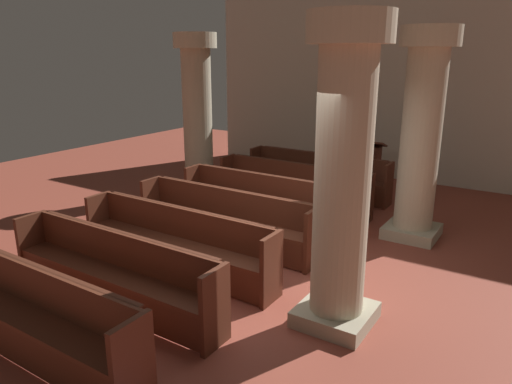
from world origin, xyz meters
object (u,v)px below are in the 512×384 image
object	(u,v)px
hymn_book	(328,153)
pillar_aisle_rear	(343,174)
pew_row_1	(293,185)
pew_row_4	(177,240)
pew_row_5	(113,270)
lectern	(372,170)
pew_row_0	(318,173)
pillar_aisle_side	(421,133)
pillar_far_side	(197,112)
pew_row_3	(225,217)
pew_row_2	(262,199)
pew_row_6	(26,311)

from	to	relation	value
hymn_book	pillar_aisle_rear	bearing A→B (deg)	-64.13
pew_row_1	pew_row_4	xyz separation A→B (m)	(0.00, -3.23, 0.00)
pew_row_4	pew_row_5	world-z (taller)	same
lectern	hymn_book	bearing A→B (deg)	-132.31
pew_row_0	pillar_aisle_side	distance (m)	2.92
pew_row_4	pillar_aisle_side	bearing A→B (deg)	52.55
pew_row_1	pillar_far_side	bearing A→B (deg)	179.89
pew_row_3	pew_row_5	bearing A→B (deg)	-90.00
pew_row_0	pillar_aisle_side	xyz separation A→B (m)	(2.31, -1.30, 1.23)
pew_row_4	pew_row_5	distance (m)	1.08
lectern	hymn_book	distance (m)	1.12
pew_row_2	pew_row_6	world-z (taller)	same
pew_row_3	hymn_book	size ratio (longest dim) A/B	14.28
pew_row_1	hymn_book	size ratio (longest dim) A/B	14.28
pillar_aisle_side	pew_row_5	bearing A→B (deg)	-119.43
pew_row_4	lectern	bearing A→B (deg)	81.13
pew_row_5	hymn_book	size ratio (longest dim) A/B	14.28
pew_row_5	pillar_aisle_side	xyz separation A→B (m)	(2.31, 4.09, 1.23)
pillar_aisle_side	pew_row_1	bearing A→B (deg)	174.57
pew_row_3	hymn_book	bearing A→B (deg)	87.99
pew_row_5	pillar_aisle_rear	world-z (taller)	pillar_aisle_rear
pew_row_6	hymn_book	size ratio (longest dim) A/B	14.28
pillar_aisle_side	pillar_aisle_rear	size ratio (longest dim) A/B	1.00
pillar_aisle_side	pillar_far_side	size ratio (longest dim) A/B	1.00
pew_row_3	pew_row_6	xyz separation A→B (m)	(0.00, -3.23, 0.00)
pillar_far_side	pillar_aisle_side	bearing A→B (deg)	-2.81
pew_row_2	pew_row_1	bearing A→B (deg)	90.00
pew_row_0	pew_row_4	world-z (taller)	same
pew_row_0	pew_row_5	bearing A→B (deg)	-90.00
pew_row_2	pew_row_6	xyz separation A→B (m)	(0.00, -4.31, 0.00)
pew_row_3	pew_row_4	distance (m)	1.08
pew_row_5	pew_row_6	bearing A→B (deg)	-90.00
pew_row_6	pillar_aisle_rear	bearing A→B (deg)	42.87
pew_row_3	pew_row_5	distance (m)	2.16
hymn_book	pew_row_3	bearing A→B (deg)	-92.01
pillar_far_side	pillar_aisle_rear	distance (m)	5.61
pillar_aisle_rear	pew_row_3	bearing A→B (deg)	154.71
pillar_far_side	pew_row_2	bearing A→B (deg)	-25.60
pew_row_1	lectern	bearing A→B (deg)	68.01
pew_row_0	pillar_far_side	size ratio (longest dim) A/B	0.94
pew_row_2	pew_row_5	distance (m)	3.23
pew_row_3	pillar_aisle_rear	size ratio (longest dim) A/B	0.94
pew_row_6	pillar_far_side	size ratio (longest dim) A/B	0.94
pew_row_6	hymn_book	world-z (taller)	hymn_book
pew_row_3	pew_row_4	world-z (taller)	same
pew_row_2	pillar_far_side	world-z (taller)	pillar_far_side
pew_row_2	hymn_book	world-z (taller)	hymn_book
pew_row_0	lectern	bearing A→B (deg)	49.41
pew_row_6	pew_row_4	bearing A→B (deg)	90.00
pew_row_1	pew_row_5	bearing A→B (deg)	-90.00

